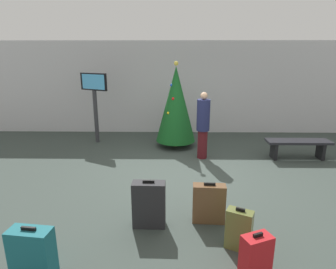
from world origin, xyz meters
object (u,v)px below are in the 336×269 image
object	(u,v)px
suitcase_3	(256,259)
waiting_bench	(298,145)
suitcase_1	(209,203)
flight_info_kiosk	(94,95)
suitcase_4	(239,230)
holiday_tree	(176,104)
suitcase_0	(149,204)
suitcase_2	(32,252)
traveller_0	(203,124)

from	to	relation	value
suitcase_3	waiting_bench	bearing A→B (deg)	61.90
suitcase_1	suitcase_3	bearing A→B (deg)	-72.19
flight_info_kiosk	suitcase_4	size ratio (longest dim) A/B	3.34
holiday_tree	suitcase_4	distance (m)	4.63
suitcase_0	holiday_tree	bearing A→B (deg)	83.65
flight_info_kiosk	suitcase_2	distance (m)	5.53
suitcase_0	suitcase_1	world-z (taller)	suitcase_0
flight_info_kiosk	suitcase_2	size ratio (longest dim) A/B	3.14
flight_info_kiosk	suitcase_1	size ratio (longest dim) A/B	3.06
waiting_bench	traveller_0	size ratio (longest dim) A/B	0.94
waiting_bench	suitcase_1	distance (m)	3.86
suitcase_0	flight_info_kiosk	bearing A→B (deg)	113.74
suitcase_1	suitcase_3	size ratio (longest dim) A/B	1.06
suitcase_0	suitcase_3	size ratio (longest dim) A/B	1.21
flight_info_kiosk	waiting_bench	distance (m)	5.67
traveller_0	suitcase_0	size ratio (longest dim) A/B	2.19
flight_info_kiosk	traveller_0	xyz separation A→B (m)	(3.02, -1.32, -0.54)
holiday_tree	traveller_0	xyz separation A→B (m)	(0.67, -0.93, -0.33)
holiday_tree	suitcase_3	bearing A→B (deg)	-80.13
suitcase_0	suitcase_2	world-z (taller)	suitcase_0
holiday_tree	suitcase_2	bearing A→B (deg)	-109.23
suitcase_0	suitcase_3	xyz separation A→B (m)	(1.32, -1.09, -0.07)
holiday_tree	suitcase_4	world-z (taller)	holiday_tree
suitcase_0	suitcase_4	size ratio (longest dim) A/B	1.25
waiting_bench	suitcase_2	size ratio (longest dim) A/B	2.41
traveller_0	suitcase_1	xyz separation A→B (m)	(-0.18, -2.89, -0.57)
flight_info_kiosk	suitcase_0	bearing A→B (deg)	-66.26
flight_info_kiosk	traveller_0	distance (m)	3.34
suitcase_0	suitcase_4	world-z (taller)	suitcase_0
suitcase_1	suitcase_4	distance (m)	0.72
suitcase_1	suitcase_0	bearing A→B (deg)	-171.89
suitcase_3	suitcase_4	bearing A→B (deg)	96.33
flight_info_kiosk	suitcase_0	world-z (taller)	flight_info_kiosk
waiting_bench	suitcase_0	distance (m)	4.62
flight_info_kiosk	suitcase_1	xyz separation A→B (m)	(2.83, -4.21, -1.11)
holiday_tree	suitcase_2	distance (m)	5.37
flight_info_kiosk	suitcase_4	world-z (taller)	flight_info_kiosk
suitcase_1	suitcase_2	xyz separation A→B (m)	(-2.23, -1.17, -0.01)
suitcase_2	suitcase_3	xyz separation A→B (m)	(2.62, -0.05, -0.01)
suitcase_2	suitcase_3	bearing A→B (deg)	-1.11
suitcase_0	suitcase_3	distance (m)	1.71
waiting_bench	suitcase_4	world-z (taller)	suitcase_4
holiday_tree	waiting_bench	world-z (taller)	holiday_tree
suitcase_1	holiday_tree	bearing A→B (deg)	97.23
flight_info_kiosk	suitcase_3	distance (m)	6.41
suitcase_0	suitcase_2	distance (m)	1.67
holiday_tree	suitcase_1	distance (m)	3.96
traveller_0	suitcase_4	xyz separation A→B (m)	(0.15, -3.53, -0.60)
holiday_tree	suitcase_3	world-z (taller)	holiday_tree
suitcase_1	traveller_0	bearing A→B (deg)	86.39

